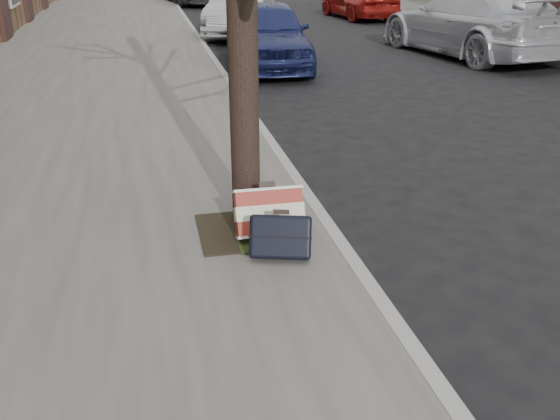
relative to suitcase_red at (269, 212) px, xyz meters
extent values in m
plane|color=black|center=(1.83, -1.06, -0.34)|extent=(120.00, 120.00, 0.00)
cube|color=slate|center=(-1.87, 13.94, -0.28)|extent=(5.00, 70.00, 0.12)
cube|color=#66645D|center=(9.63, 13.94, -0.28)|extent=(4.00, 70.00, 0.12)
cube|color=black|center=(-0.17, 0.14, -0.22)|extent=(0.85, 0.85, 0.02)
cube|color=maroon|center=(0.00, 0.00, 0.00)|extent=(0.58, 0.32, 0.45)
cube|color=black|center=(0.01, -0.42, -0.03)|extent=(0.56, 0.42, 0.39)
imported|color=#19204F|center=(1.64, 8.34, 0.34)|extent=(1.99, 4.16, 1.37)
imported|color=#A7ABAE|center=(1.86, 13.13, 0.34)|extent=(2.67, 4.42, 1.38)
imported|color=#B6B9BF|center=(6.53, 8.72, 0.42)|extent=(2.94, 5.52, 1.52)
camera|label=1|loc=(-0.96, -4.82, 2.16)|focal=40.00mm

